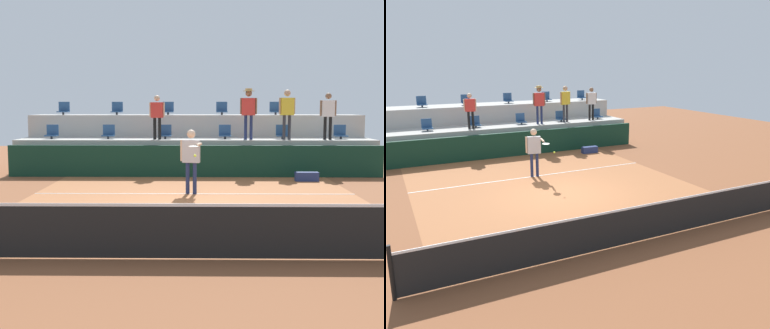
# 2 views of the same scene
# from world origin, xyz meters

# --- Properties ---
(ground_plane) EXTENTS (40.00, 40.00, 0.00)m
(ground_plane) POSITION_xyz_m (0.00, 0.00, 0.00)
(ground_plane) COLOR brown
(court_inner_paint) EXTENTS (9.00, 10.00, 0.01)m
(court_inner_paint) POSITION_xyz_m (0.00, 1.00, 0.00)
(court_inner_paint) COLOR #A36038
(court_inner_paint) RESTS_ON ground_plane
(court_service_line) EXTENTS (9.00, 0.06, 0.00)m
(court_service_line) POSITION_xyz_m (0.00, 2.40, 0.01)
(court_service_line) COLOR silver
(court_service_line) RESTS_ON ground_plane
(tennis_net) EXTENTS (10.48, 0.08, 1.07)m
(tennis_net) POSITION_xyz_m (0.00, -4.00, 0.50)
(tennis_net) COLOR black
(tennis_net) RESTS_ON ground_plane
(sponsor_backboard) EXTENTS (13.00, 0.16, 1.10)m
(sponsor_backboard) POSITION_xyz_m (0.00, 6.00, 0.55)
(sponsor_backboard) COLOR #0F3323
(sponsor_backboard) RESTS_ON ground_plane
(seating_tier_lower) EXTENTS (13.00, 1.80, 1.25)m
(seating_tier_lower) POSITION_xyz_m (0.00, 7.30, 0.62)
(seating_tier_lower) COLOR #ADAAA3
(seating_tier_lower) RESTS_ON ground_plane
(seating_tier_upper) EXTENTS (13.00, 1.80, 2.10)m
(seating_tier_upper) POSITION_xyz_m (0.00, 9.10, 1.05)
(seating_tier_upper) COLOR #ADAAA3
(seating_tier_upper) RESTS_ON ground_plane
(stadium_chair_lower_left) EXTENTS (0.44, 0.40, 0.52)m
(stadium_chair_lower_left) POSITION_xyz_m (-3.21, 7.23, 1.46)
(stadium_chair_lower_left) COLOR #2D2D33
(stadium_chair_lower_left) RESTS_ON seating_tier_lower
(stadium_chair_lower_mid_left) EXTENTS (0.44, 0.40, 0.52)m
(stadium_chair_lower_mid_left) POSITION_xyz_m (-1.11, 7.23, 1.46)
(stadium_chair_lower_mid_left) COLOR #2D2D33
(stadium_chair_lower_mid_left) RESTS_ON seating_tier_lower
(stadium_chair_lower_mid_right) EXTENTS (0.44, 0.40, 0.52)m
(stadium_chair_lower_mid_right) POSITION_xyz_m (1.09, 7.23, 1.46)
(stadium_chair_lower_mid_right) COLOR #2D2D33
(stadium_chair_lower_mid_right) RESTS_ON seating_tier_lower
(stadium_chair_lower_right) EXTENTS (0.44, 0.40, 0.52)m
(stadium_chair_lower_right) POSITION_xyz_m (3.19, 7.23, 1.46)
(stadium_chair_lower_right) COLOR #2D2D33
(stadium_chair_lower_right) RESTS_ON seating_tier_lower
(stadium_chair_lower_far_right) EXTENTS (0.44, 0.40, 0.52)m
(stadium_chair_lower_far_right) POSITION_xyz_m (5.32, 7.23, 1.46)
(stadium_chair_lower_far_right) COLOR #2D2D33
(stadium_chair_lower_far_right) RESTS_ON seating_tier_lower
(stadium_chair_upper_left) EXTENTS (0.44, 0.40, 0.52)m
(stadium_chair_upper_left) POSITION_xyz_m (-3.16, 9.03, 2.31)
(stadium_chair_upper_left) COLOR #2D2D33
(stadium_chair_upper_left) RESTS_ON seating_tier_upper
(stadium_chair_upper_mid_left) EXTENTS (0.44, 0.40, 0.52)m
(stadium_chair_upper_mid_left) POSITION_xyz_m (-1.11, 9.03, 2.31)
(stadium_chair_upper_mid_left) COLOR #2D2D33
(stadium_chair_upper_mid_left) RESTS_ON seating_tier_upper
(stadium_chair_upper_mid_right) EXTENTS (0.44, 0.40, 0.52)m
(stadium_chair_upper_mid_right) POSITION_xyz_m (1.04, 9.03, 2.31)
(stadium_chair_upper_mid_right) COLOR #2D2D33
(stadium_chair_upper_mid_right) RESTS_ON seating_tier_upper
(stadium_chair_upper_right) EXTENTS (0.44, 0.40, 0.52)m
(stadium_chair_upper_right) POSITION_xyz_m (3.17, 9.03, 2.31)
(stadium_chair_upper_right) COLOR #2D2D33
(stadium_chair_upper_right) RESTS_ON seating_tier_upper
(stadium_chair_upper_far_right) EXTENTS (0.44, 0.40, 0.52)m
(stadium_chair_upper_far_right) POSITION_xyz_m (5.32, 9.03, 2.31)
(stadium_chair_upper_far_right) COLOR #2D2D33
(stadium_chair_upper_far_right) RESTS_ON seating_tier_upper
(tennis_player) EXTENTS (0.62, 1.31, 1.81)m
(tennis_player) POSITION_xyz_m (-0.08, 2.36, 1.12)
(tennis_player) COLOR navy
(tennis_player) RESTS_ON ground_plane
(spectator_in_grey) EXTENTS (0.57, 0.23, 1.59)m
(spectator_in_grey) POSITION_xyz_m (-1.38, 6.85, 2.20)
(spectator_in_grey) COLOR black
(spectator_in_grey) RESTS_ON seating_tier_lower
(spectator_with_hat) EXTENTS (0.61, 0.50, 1.83)m
(spectator_with_hat) POSITION_xyz_m (1.91, 6.85, 2.39)
(spectator_with_hat) COLOR navy
(spectator_with_hat) RESTS_ON seating_tier_lower
(spectator_leaning_on_rail) EXTENTS (0.62, 0.28, 1.78)m
(spectator_leaning_on_rail) POSITION_xyz_m (3.29, 6.85, 2.34)
(spectator_leaning_on_rail) COLOR #2D2D33
(spectator_leaning_on_rail) RESTS_ON seating_tier_lower
(spectator_in_white) EXTENTS (0.59, 0.24, 1.67)m
(spectator_in_white) POSITION_xyz_m (4.76, 6.85, 2.25)
(spectator_in_white) COLOR black
(spectator_in_white) RESTS_ON seating_tier_lower
(tennis_ball) EXTENTS (0.07, 0.07, 0.07)m
(tennis_ball) POSITION_xyz_m (0.05, 0.80, 1.23)
(tennis_ball) COLOR #CCE033
(equipment_bag) EXTENTS (0.76, 0.28, 0.30)m
(equipment_bag) POSITION_xyz_m (3.68, 5.01, 0.15)
(equipment_bag) COLOR navy
(equipment_bag) RESTS_ON ground_plane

